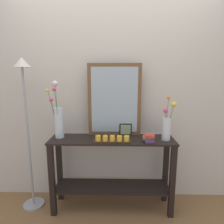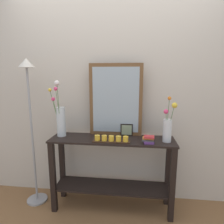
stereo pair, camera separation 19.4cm
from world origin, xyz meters
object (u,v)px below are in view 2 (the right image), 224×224
(mirror_leaning, at_px, (116,100))
(floor_lamp, at_px, (30,109))
(picture_frame_small, at_px, (127,130))
(tall_vase_left, at_px, (60,118))
(console_table, at_px, (112,166))
(vase_right, at_px, (168,127))
(candle_tray, at_px, (111,139))
(book_stack, at_px, (148,140))

(mirror_leaning, distance_m, floor_lamp, 0.97)
(picture_frame_small, xyz_separation_m, floor_lamp, (-1.09, -0.12, 0.24))
(floor_lamp, bearing_deg, tall_vase_left, 2.54)
(console_table, height_order, vase_right, vase_right)
(console_table, relative_size, tall_vase_left, 2.16)
(picture_frame_small, bearing_deg, vase_right, -20.51)
(console_table, height_order, candle_tray, candle_tray)
(tall_vase_left, height_order, floor_lamp, floor_lamp)
(console_table, relative_size, book_stack, 10.63)
(tall_vase_left, relative_size, candle_tray, 1.61)
(vase_right, height_order, floor_lamp, floor_lamp)
(floor_lamp, bearing_deg, picture_frame_small, 6.14)
(vase_right, distance_m, book_stack, 0.24)
(book_stack, xyz_separation_m, floor_lamp, (-1.32, 0.10, 0.28))
(candle_tray, relative_size, picture_frame_small, 2.81)
(vase_right, relative_size, picture_frame_small, 3.42)
(console_table, distance_m, floor_lamp, 1.13)
(vase_right, distance_m, candle_tray, 0.59)
(tall_vase_left, xyz_separation_m, candle_tray, (0.59, -0.13, -0.18))
(picture_frame_small, bearing_deg, floor_lamp, -173.86)
(candle_tray, bearing_deg, floor_lamp, 172.91)
(tall_vase_left, relative_size, floor_lamp, 0.37)
(tall_vase_left, xyz_separation_m, vase_right, (1.17, -0.06, -0.05))
(candle_tray, bearing_deg, tall_vase_left, 167.45)
(mirror_leaning, distance_m, tall_vase_left, 0.65)
(candle_tray, height_order, picture_frame_small, picture_frame_small)
(console_table, xyz_separation_m, candle_tray, (0.01, -0.11, 0.35))
(mirror_leaning, xyz_separation_m, candle_tray, (-0.02, -0.25, -0.38))
(console_table, xyz_separation_m, picture_frame_small, (0.15, 0.13, 0.39))
(mirror_leaning, bearing_deg, candle_tray, -94.17)
(console_table, xyz_separation_m, vase_right, (0.58, -0.03, 0.48))
(console_table, xyz_separation_m, mirror_leaning, (0.02, 0.15, 0.73))
(console_table, height_order, book_stack, book_stack)
(vase_right, xyz_separation_m, picture_frame_small, (-0.43, 0.16, -0.09))
(mirror_leaning, height_order, book_stack, mirror_leaning)
(console_table, bearing_deg, picture_frame_small, 39.92)
(vase_right, xyz_separation_m, floor_lamp, (-1.51, 0.04, 0.16))
(vase_right, bearing_deg, book_stack, -163.06)
(console_table, distance_m, candle_tray, 0.36)
(picture_frame_small, bearing_deg, console_table, -140.08)
(tall_vase_left, bearing_deg, candle_tray, -12.55)
(vase_right, distance_m, floor_lamp, 1.52)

